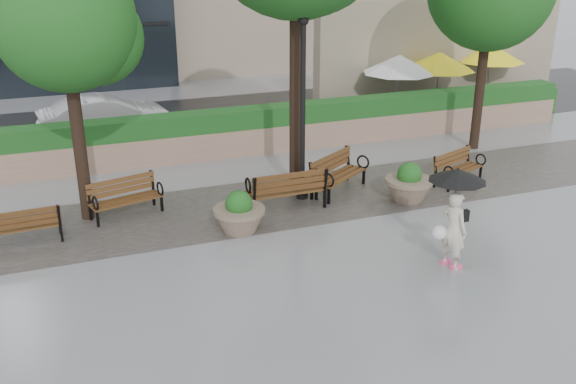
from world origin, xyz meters
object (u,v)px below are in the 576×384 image
object	(u,v)px
bench_1	(126,205)
bench_2	(287,198)
planter_right	(409,186)
pedestrian	(455,209)
bench_0	(23,233)
planter_left	(239,216)
car_right	(105,116)
bench_4	(458,174)
bench_3	(338,181)
lamppost	(303,122)

from	to	relation	value
bench_1	bench_2	world-z (taller)	bench_2
planter_right	pedestrian	distance (m)	3.49
bench_0	pedestrian	distance (m)	8.78
bench_2	planter_left	xyz separation A→B (m)	(-1.39, -0.81, 0.08)
pedestrian	bench_2	bearing A→B (deg)	14.51
planter_right	bench_0	bearing A→B (deg)	175.44
bench_1	car_right	bearing A→B (deg)	73.19
bench_4	pedestrian	world-z (taller)	pedestrian
bench_0	bench_4	xyz separation A→B (m)	(10.59, -0.11, -0.00)
bench_3	car_right	world-z (taller)	car_right
pedestrian	planter_left	bearing A→B (deg)	35.48
bench_4	car_right	size ratio (longest dim) A/B	0.40
bench_3	bench_1	bearing A→B (deg)	143.16
bench_2	car_right	size ratio (longest dim) A/B	0.45
bench_3	lamppost	xyz separation A→B (m)	(-1.01, -0.08, 1.66)
planter_right	pedestrian	world-z (taller)	pedestrian
bench_1	car_right	size ratio (longest dim) A/B	0.42
bench_0	pedestrian	world-z (taller)	pedestrian
bench_2	bench_3	world-z (taller)	bench_2
bench_0	lamppost	world-z (taller)	lamppost
pedestrian	bench_1	bearing A→B (deg)	36.64
lamppost	car_right	bearing A→B (deg)	118.87
bench_1	lamppost	bearing A→B (deg)	-20.35
bench_2	lamppost	size ratio (longest dim) A/B	0.42
planter_left	planter_right	xyz separation A→B (m)	(4.36, 0.28, 0.01)
bench_3	planter_right	xyz separation A→B (m)	(1.36, -1.12, 0.10)
bench_1	planter_left	world-z (taller)	planter_left
bench_3	bench_4	bearing A→B (deg)	-42.68
lamppost	pedestrian	xyz separation A→B (m)	(1.39, -4.28, -0.73)
bench_0	planter_right	size ratio (longest dim) A/B	1.38
planter_left	pedestrian	world-z (taller)	pedestrian
bench_1	bench_2	xyz separation A→B (m)	(3.58, -0.92, 0.03)
bench_2	pedestrian	xyz separation A→B (m)	(1.99, -3.77, 0.92)
car_right	pedestrian	world-z (taller)	pedestrian
bench_3	bench_0	bearing A→B (deg)	149.97
bench_2	planter_left	bearing A→B (deg)	30.08
car_right	pedestrian	xyz separation A→B (m)	(5.33, -11.42, 0.54)
bench_4	pedestrian	size ratio (longest dim) A/B	0.82
planter_left	car_right	size ratio (longest dim) A/B	0.28
bench_3	pedestrian	bearing A→B (deg)	-118.34
bench_2	planter_left	size ratio (longest dim) A/B	1.64
planter_left	lamppost	world-z (taller)	lamppost
bench_2	bench_4	world-z (taller)	bench_2
bench_0	pedestrian	bearing A→B (deg)	150.36
planter_left	bench_1	bearing A→B (deg)	141.77
bench_1	car_right	distance (m)	6.75
bench_4	planter_right	size ratio (longest dim) A/B	1.42
bench_1	pedestrian	xyz separation A→B (m)	(5.57, -4.69, 0.95)
bench_1	planter_right	world-z (taller)	planter_right
bench_0	bench_3	xyz separation A→B (m)	(7.40, 0.42, 0.03)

